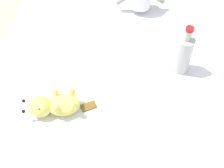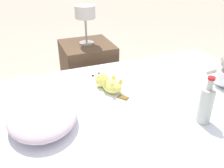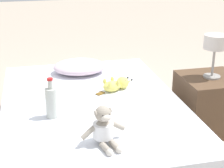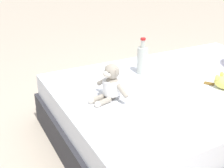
{
  "view_description": "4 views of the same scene",
  "coord_description": "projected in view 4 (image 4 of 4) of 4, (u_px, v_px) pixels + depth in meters",
  "views": [
    {
      "loc": [
        -0.19,
        0.92,
        1.69
      ],
      "look_at": [
        0.0,
        0.0,
        0.45
      ],
      "focal_mm": 53.49,
      "sensor_mm": 36.0,
      "label": 1
    },
    {
      "loc": [
        -1.16,
        0.68,
        1.24
      ],
      "look_at": [
        0.19,
        0.15,
        0.46
      ],
      "focal_mm": 39.18,
      "sensor_mm": 36.0,
      "label": 2
    },
    {
      "loc": [
        -0.4,
        -2.4,
        1.49
      ],
      "look_at": [
        0.19,
        0.15,
        0.46
      ],
      "focal_mm": 57.24,
      "sensor_mm": 36.0,
      "label": 3
    },
    {
      "loc": [
        1.48,
        -1.4,
        1.27
      ],
      "look_at": [
        -0.04,
        -0.6,
        0.5
      ],
      "focal_mm": 47.79,
      "sensor_mm": 36.0,
      "label": 4
    }
  ],
  "objects": [
    {
      "name": "ground_plane",
      "position": [
        183.0,
        129.0,
        2.31
      ],
      "size": [
        16.0,
        16.0,
        0.0
      ],
      "primitive_type": "plane",
      "color": "#B7A893"
    },
    {
      "name": "bed",
      "position": [
        185.0,
        107.0,
        2.23
      ],
      "size": [
        1.35,
        1.92,
        0.4
      ],
      "color": "#2D2D33",
      "rests_on": "ground_plane"
    },
    {
      "name": "plush_monkey",
      "position": [
        111.0,
        85.0,
        1.87
      ],
      "size": [
        0.29,
        0.24,
        0.24
      ],
      "color": "#9E9384",
      "rests_on": "bed"
    },
    {
      "name": "glass_bottle",
      "position": [
        142.0,
        60.0,
        2.26
      ],
      "size": [
        0.08,
        0.08,
        0.28
      ],
      "color": "#B7BCB2",
      "rests_on": "bed"
    }
  ]
}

